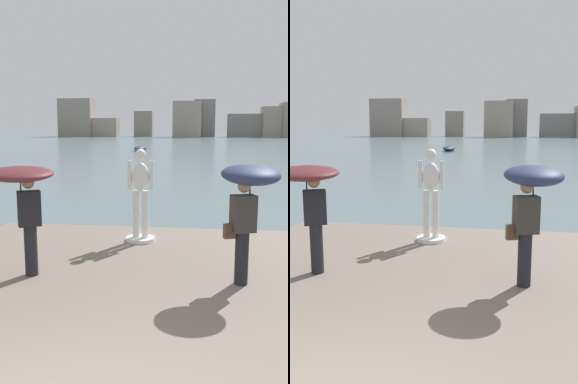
{
  "view_description": "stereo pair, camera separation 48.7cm",
  "coord_description": "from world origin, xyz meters",
  "views": [
    {
      "loc": [
        1.09,
        -2.57,
        2.97
      ],
      "look_at": [
        0.0,
        6.28,
        1.55
      ],
      "focal_mm": 38.98,
      "sensor_mm": 36.0,
      "label": 1
    },
    {
      "loc": [
        1.58,
        -2.5,
        2.97
      ],
      "look_at": [
        0.0,
        6.28,
        1.55
      ],
      "focal_mm": 38.98,
      "sensor_mm": 36.0,
      "label": 2
    }
  ],
  "objects": [
    {
      "name": "pier",
      "position": [
        0.0,
        2.39,
        0.2
      ],
      "size": [
        7.7,
        10.79,
        0.4
      ],
      "primitive_type": "cube",
      "color": "slate",
      "rests_on": "ground"
    },
    {
      "name": "onlooker_right",
      "position": [
        1.94,
        4.16,
        1.94
      ],
      "size": [
        1.2,
        1.21,
        1.98
      ],
      "color": "black",
      "rests_on": "pier"
    },
    {
      "name": "statue_white_figure",
      "position": [
        -0.1,
        6.48,
        1.37
      ],
      "size": [
        0.65,
        0.65,
        2.07
      ],
      "color": "white",
      "rests_on": "pier"
    },
    {
      "name": "boat_far",
      "position": [
        -5.5,
        47.14,
        0.31
      ],
      "size": [
        1.54,
        3.98,
        0.62
      ],
      "color": "#2D384C",
      "rests_on": "ground"
    },
    {
      "name": "distant_skyline",
      "position": [
        -1.39,
        111.1,
        4.26
      ],
      "size": [
        67.86,
        11.6,
        10.21
      ],
      "color": "gray",
      "rests_on": "ground"
    },
    {
      "name": "onlooker_left",
      "position": [
        -1.79,
        4.07,
        1.94
      ],
      "size": [
        1.51,
        1.52,
        1.91
      ],
      "color": "black",
      "rests_on": "pier"
    },
    {
      "name": "ground_plane",
      "position": [
        0.0,
        40.0,
        0.0
      ],
      "size": [
        400.0,
        400.0,
        0.0
      ],
      "primitive_type": "plane",
      "color": "slate"
    }
  ]
}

